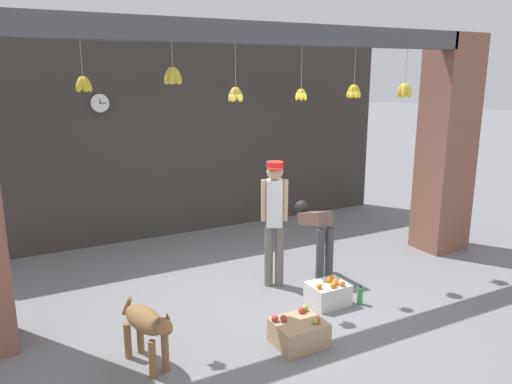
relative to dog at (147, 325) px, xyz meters
The scene contains 11 objects.
ground_plane 2.02m from the dog, 23.46° to the left, with size 60.00×60.00×0.00m, color slate.
shop_back_wall 4.33m from the dog, 64.23° to the left, with size 7.76×0.12×3.28m, color #38332D.
shop_pillar_right 5.30m from the dog, 12.15° to the left, with size 0.70×0.60×3.28m, color brown.
storefront_awning 3.37m from the dog, 26.34° to the left, with size 5.86×0.27×0.90m.
dog is the anchor object (origin of this frame).
shopkeeper 2.31m from the dog, 27.82° to the left, with size 0.31×0.31×1.65m.
worker_stooping 2.79m from the dog, 20.62° to the left, with size 0.25×0.77×1.00m.
fruit_crate_oranges 2.32m from the dog, ahead, with size 0.46×0.38×0.33m.
fruit_crate_apples 1.55m from the dog, 12.88° to the right, with size 0.51×0.44×0.32m.
water_bottle 2.65m from the dog, ahead, with size 0.07×0.07×0.24m.
wall_clock 4.13m from the dog, 83.58° to the left, with size 0.30×0.03×0.30m.
Camera 1 is at (-2.89, -5.03, 2.75)m, focal length 35.00 mm.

